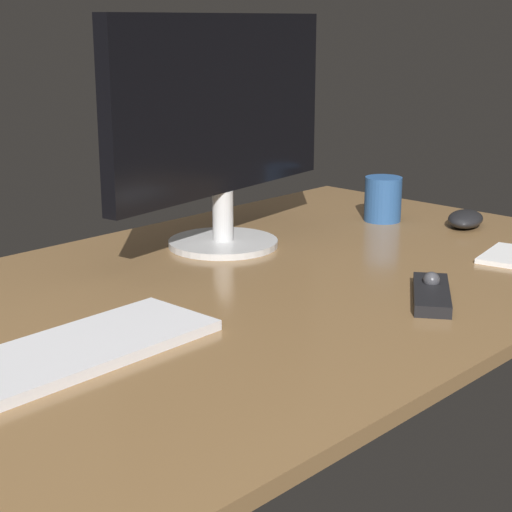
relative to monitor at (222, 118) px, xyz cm
name	(u,v)px	position (x,y,z in cm)	size (l,w,h in cm)	color
desk	(255,288)	(-12.03, -19.44, -24.20)	(140.00, 84.00, 2.00)	olive
monitor	(222,118)	(0.00, 0.00, 0.00)	(56.01, 19.98, 40.94)	silver
keyboard	(68,353)	(-50.15, -24.18, -22.51)	(39.29, 14.21, 1.38)	white
computer_mouse	(465,219)	(43.71, -24.33, -21.62)	(11.29, 6.74, 3.17)	black
media_remote	(432,293)	(-0.08, -44.15, -22.20)	(16.58, 13.49, 3.45)	black
coffee_mug	(383,199)	(36.58, -9.29, -18.68)	(7.52, 7.52, 9.05)	#28518C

